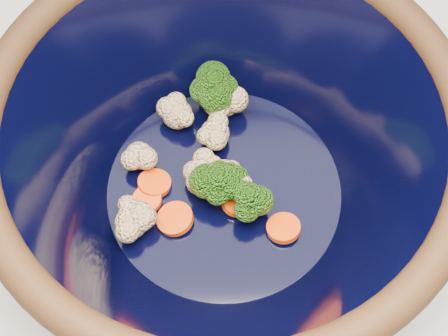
% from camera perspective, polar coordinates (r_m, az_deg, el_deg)
% --- Properties ---
extents(counter, '(1.20, 1.20, 0.90)m').
position_cam_1_polar(counter, '(1.04, 2.66, -11.92)').
color(counter, silver).
rests_on(counter, ground).
extents(mixing_bowl, '(0.40, 0.40, 0.17)m').
position_cam_1_polar(mixing_bowl, '(0.52, 0.00, 0.85)').
color(mixing_bowl, black).
rests_on(mixing_bowl, counter).
extents(vegetable_pile, '(0.16, 0.17, 0.05)m').
position_cam_1_polar(vegetable_pile, '(0.56, -1.52, 0.85)').
color(vegetable_pile, '#608442').
rests_on(vegetable_pile, mixing_bowl).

